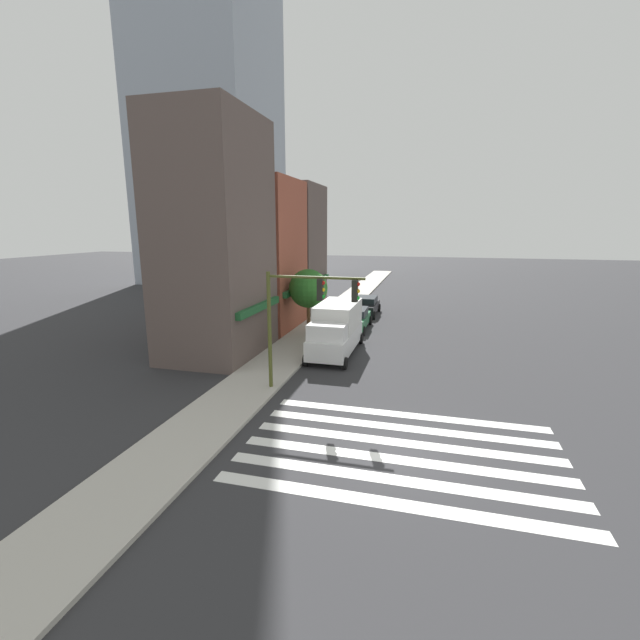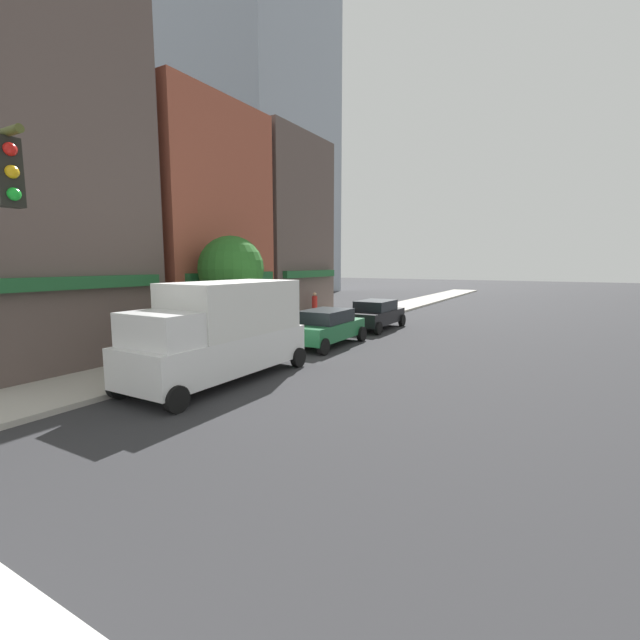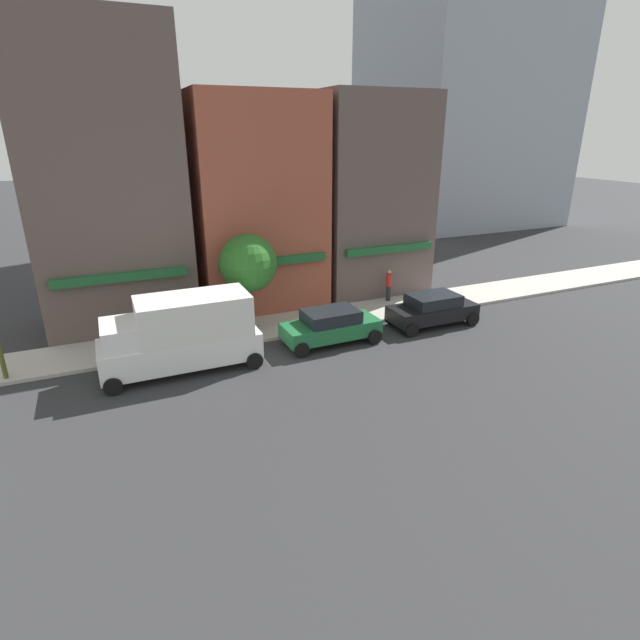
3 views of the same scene
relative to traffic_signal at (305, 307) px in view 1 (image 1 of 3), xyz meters
The scene contains 11 objects.
ground_plane 7.52m from the traffic_signal, 131.95° to the right, with size 200.00×200.00×0.00m, color #2D2D30.
sidewalk_left 6.45m from the traffic_signal, 146.64° to the left, with size 120.00×3.00×0.15m.
crosswalk_stripes 7.52m from the traffic_signal, 131.95° to the right, with size 6.49×10.80×0.01m.
storefront_row 13.08m from the traffic_signal, 31.65° to the left, with size 20.37×5.30×13.68m.
tower_distant 53.52m from the traffic_signal, 32.60° to the left, with size 16.92×15.64×60.73m.
traffic_signal is the anchor object (origin of this frame).
box_truck_white 6.97m from the traffic_signal, ahead, with size 6.20×2.42×3.04m.
sedan_green 13.45m from the traffic_signal, ahead, with size 4.43×2.02×1.59m.
sedan_black 18.90m from the traffic_signal, ahead, with size 4.40×2.02×1.59m.
pedestrian_red_jacket 19.01m from the traffic_signal, 11.60° to the left, with size 0.32×0.32×1.77m.
street_tree 10.55m from the traffic_signal, 15.35° to the left, with size 2.67×2.67×4.57m.
Camera 1 is at (-13.65, -0.69, 7.54)m, focal length 24.00 mm.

